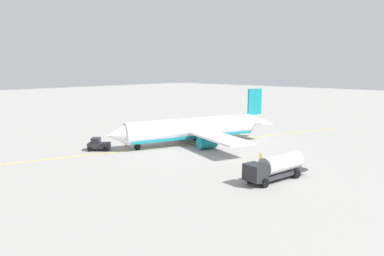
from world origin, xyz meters
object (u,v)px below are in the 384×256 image
(refueling_worker, at_px, (261,158))
(fuel_tanker, at_px, (276,167))
(pushback_tug, at_px, (98,144))
(airplane, at_px, (194,129))
(safety_cone_nose, at_px, (126,145))

(refueling_worker, bearing_deg, fuel_tanker, 45.87)
(fuel_tanker, height_order, pushback_tug, fuel_tanker)
(fuel_tanker, distance_m, refueling_worker, 7.84)
(airplane, relative_size, pushback_tug, 8.02)
(refueling_worker, bearing_deg, airplane, -103.52)
(fuel_tanker, bearing_deg, pushback_tug, -79.52)
(fuel_tanker, distance_m, safety_cone_nose, 29.76)
(pushback_tug, bearing_deg, refueling_worker, 113.78)
(refueling_worker, relative_size, safety_cone_nose, 2.62)
(airplane, distance_m, safety_cone_nose, 12.72)
(pushback_tug, xyz_separation_m, safety_cone_nose, (-5.03, 1.13, -0.68))
(airplane, height_order, safety_cone_nose, airplane)
(airplane, xyz_separation_m, pushback_tug, (15.19, -8.38, -1.74))
(pushback_tug, xyz_separation_m, refueling_worker, (-11.13, 25.26, -0.19))
(pushback_tug, bearing_deg, airplane, 151.12)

